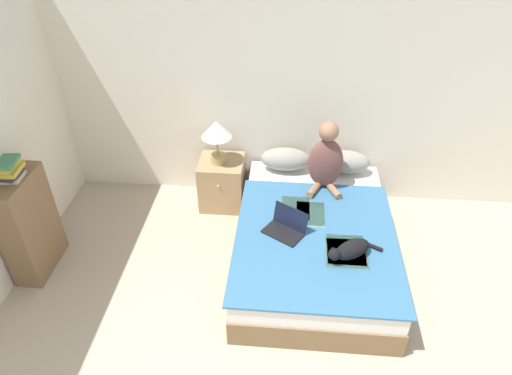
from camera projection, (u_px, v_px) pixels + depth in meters
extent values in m
cube|color=silver|center=(303.00, 90.00, 4.66)|extent=(6.16, 0.05, 2.55)
cube|color=brown|center=(313.00, 249.00, 4.42)|extent=(1.40, 2.10, 0.25)
cube|color=silver|center=(315.00, 232.00, 4.29)|extent=(1.38, 2.07, 0.18)
cube|color=teal|center=(316.00, 239.00, 4.06)|extent=(1.44, 1.68, 0.02)
cube|color=#5B9384|center=(346.00, 254.00, 3.90)|extent=(0.36, 0.36, 0.01)
cube|color=#5B9384|center=(346.00, 250.00, 3.94)|extent=(0.33, 0.38, 0.01)
cube|color=#5B9384|center=(311.00, 214.00, 4.33)|extent=(0.27, 0.38, 0.01)
cube|color=#5B9384|center=(296.00, 208.00, 4.41)|extent=(0.27, 0.36, 0.01)
ellipsoid|color=gray|center=(285.00, 159.00, 4.89)|extent=(0.53, 0.27, 0.24)
ellipsoid|color=gray|center=(345.00, 162.00, 4.85)|extent=(0.53, 0.27, 0.24)
ellipsoid|color=brown|center=(325.00, 163.00, 4.55)|extent=(0.35, 0.19, 0.54)
sphere|color=#9E7051|center=(329.00, 131.00, 4.34)|extent=(0.19, 0.19, 0.19)
cylinder|color=#9E7051|center=(314.00, 189.00, 4.60)|extent=(0.17, 0.25, 0.07)
cylinder|color=#9E7051|center=(333.00, 190.00, 4.58)|extent=(0.17, 0.25, 0.07)
ellipsoid|color=black|center=(352.00, 249.00, 3.83)|extent=(0.37, 0.31, 0.16)
sphere|color=black|center=(334.00, 254.00, 3.74)|extent=(0.10, 0.10, 0.10)
cone|color=black|center=(337.00, 253.00, 3.70)|extent=(0.05, 0.05, 0.05)
cone|color=black|center=(333.00, 249.00, 3.74)|extent=(0.05, 0.05, 0.05)
cylinder|color=black|center=(372.00, 246.00, 3.94)|extent=(0.18, 0.12, 0.03)
cube|color=black|center=(283.00, 233.00, 4.09)|extent=(0.40, 0.35, 0.02)
cube|color=black|center=(291.00, 217.00, 4.11)|extent=(0.32, 0.23, 0.20)
cube|color=tan|center=(222.00, 183.00, 5.06)|extent=(0.48, 0.45, 0.56)
sphere|color=tan|center=(218.00, 186.00, 4.80)|extent=(0.03, 0.03, 0.03)
cylinder|color=tan|center=(218.00, 158.00, 4.86)|extent=(0.16, 0.16, 0.09)
cylinder|color=tan|center=(217.00, 146.00, 4.77)|extent=(0.02, 0.02, 0.22)
cone|color=white|center=(216.00, 129.00, 4.65)|extent=(0.32, 0.32, 0.18)
cube|color=brown|center=(29.00, 225.00, 4.12)|extent=(0.25, 0.58, 1.01)
cube|color=beige|center=(12.00, 177.00, 3.82)|extent=(0.18, 0.20, 0.03)
cube|color=#2D2D33|center=(10.00, 174.00, 3.80)|extent=(0.16, 0.20, 0.04)
cube|color=gold|center=(9.00, 170.00, 3.78)|extent=(0.20, 0.24, 0.04)
cube|color=gold|center=(6.00, 166.00, 3.76)|extent=(0.16, 0.21, 0.04)
cube|color=#3D7A51|center=(6.00, 162.00, 3.74)|extent=(0.18, 0.25, 0.03)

